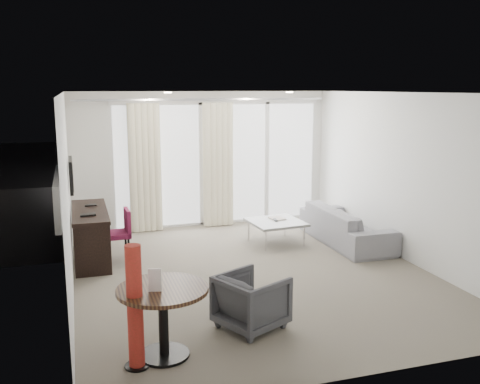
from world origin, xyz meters
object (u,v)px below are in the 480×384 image
object	(u,v)px
desk	(91,235)
rattan_chair_b	(258,185)
coffee_table	(276,232)
red_lamp	(135,307)
desk_chair	(116,235)
round_table	(164,322)
sofa	(346,225)
tub_armchair	(251,301)
rattan_chair_a	(225,188)

from	to	relation	value
desk	rattan_chair_b	size ratio (longest dim) A/B	2.30
coffee_table	rattan_chair_b	world-z (taller)	rattan_chair_b
desk	red_lamp	world-z (taller)	red_lamp
red_lamp	coffee_table	bearing A→B (deg)	51.60
desk_chair	desk	bearing A→B (deg)	155.96
round_table	sofa	size ratio (longest dim) A/B	0.43
desk_chair	round_table	distance (m)	3.27
tub_armchair	rattan_chair_b	world-z (taller)	rattan_chair_b
sofa	rattan_chair_b	xyz separation A→B (m)	(-0.29, 3.86, 0.06)
red_lamp	sofa	bearing A→B (deg)	38.76
coffee_table	sofa	xyz separation A→B (m)	(1.17, -0.35, 0.11)
round_table	red_lamp	world-z (taller)	red_lamp
coffee_table	rattan_chair_b	size ratio (longest dim) A/B	1.18
round_table	coffee_table	distance (m)	4.24
tub_armchair	round_table	bearing A→B (deg)	83.50
sofa	rattan_chair_a	xyz separation A→B (m)	(-1.25, 3.31, 0.15)
rattan_chair_a	desk	bearing A→B (deg)	-137.73
sofa	rattan_chair_b	bearing A→B (deg)	4.24
desk	sofa	bearing A→B (deg)	-4.65
round_table	tub_armchair	distance (m)	1.11
sofa	rattan_chair_b	world-z (taller)	rattan_chair_b
sofa	rattan_chair_b	distance (m)	3.87
tub_armchair	coffee_table	distance (m)	3.38
red_lamp	tub_armchair	bearing A→B (deg)	20.40
desk	coffee_table	xyz separation A→B (m)	(3.10, -0.00, -0.20)
red_lamp	rattan_chair_b	world-z (taller)	red_lamp
coffee_table	sofa	size ratio (longest dim) A/B	0.41
rattan_chair_a	desk_chair	bearing A→B (deg)	-132.57
tub_armchair	coffee_table	bearing A→B (deg)	-51.48
sofa	rattan_chair_a	distance (m)	3.54
desk	rattan_chair_a	xyz separation A→B (m)	(3.03, 2.96, 0.06)
red_lamp	coffee_table	distance (m)	4.54
red_lamp	rattan_chair_a	world-z (taller)	red_lamp
desk_chair	coffee_table	size ratio (longest dim) A/B	0.93
coffee_table	sofa	world-z (taller)	sofa
red_lamp	desk	bearing A→B (deg)	94.78
tub_armchair	sofa	xyz separation A→B (m)	(2.64, 2.70, 0.00)
tub_armchair	sofa	distance (m)	3.78
desk	tub_armchair	distance (m)	3.46
round_table	rattan_chair_a	bearing A→B (deg)	69.04
red_lamp	tub_armchair	distance (m)	1.46
tub_armchair	rattan_chair_b	distance (m)	6.97
tub_armchair	red_lamp	bearing A→B (deg)	84.68
coffee_table	rattan_chair_a	distance (m)	2.98
desk_chair	sofa	bearing A→B (deg)	-5.65
round_table	sofa	world-z (taller)	round_table
desk	sofa	size ratio (longest dim) A/B	0.80
round_table	rattan_chair_a	distance (m)	6.83
tub_armchair	desk_chair	bearing A→B (deg)	-2.25
sofa	round_table	bearing A→B (deg)	129.69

